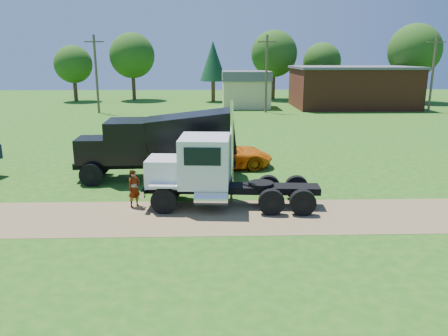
{
  "coord_description": "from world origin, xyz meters",
  "views": [
    {
      "loc": [
        -0.58,
        -17.62,
        6.76
      ],
      "look_at": [
        0.01,
        2.19,
        1.6
      ],
      "focal_mm": 35.0,
      "sensor_mm": 36.0,
      "label": 1
    }
  ],
  "objects_px": {
    "white_semi_tractor": "(207,171)",
    "black_dump_truck": "(162,142)",
    "orange_pickup": "(225,155)",
    "spectator_a": "(134,189)"
  },
  "relations": [
    {
      "from": "orange_pickup",
      "to": "white_semi_tractor",
      "type": "bearing_deg",
      "value": 166.65
    },
    {
      "from": "white_semi_tractor",
      "to": "black_dump_truck",
      "type": "xyz_separation_m",
      "value": [
        -2.5,
        4.62,
        0.47
      ]
    },
    {
      "from": "black_dump_truck",
      "to": "spectator_a",
      "type": "bearing_deg",
      "value": -102.33
    },
    {
      "from": "black_dump_truck",
      "to": "orange_pickup",
      "type": "xyz_separation_m",
      "value": [
        3.55,
        2.4,
        -1.31
      ]
    },
    {
      "from": "white_semi_tractor",
      "to": "orange_pickup",
      "type": "relative_size",
      "value": 1.4
    },
    {
      "from": "spectator_a",
      "to": "black_dump_truck",
      "type": "bearing_deg",
      "value": 35.53
    },
    {
      "from": "white_semi_tractor",
      "to": "black_dump_truck",
      "type": "height_order",
      "value": "white_semi_tractor"
    },
    {
      "from": "spectator_a",
      "to": "white_semi_tractor",
      "type": "bearing_deg",
      "value": -43.08
    },
    {
      "from": "black_dump_truck",
      "to": "orange_pickup",
      "type": "relative_size",
      "value": 1.55
    },
    {
      "from": "white_semi_tractor",
      "to": "orange_pickup",
      "type": "height_order",
      "value": "white_semi_tractor"
    }
  ]
}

